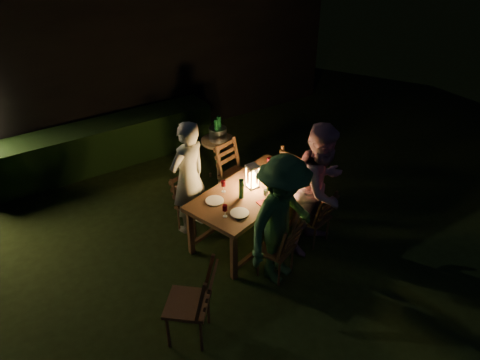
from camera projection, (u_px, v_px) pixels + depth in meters
garden_envelope at (77, 45)px, 9.84m from camera, size 40.00×40.00×3.20m
dining_table at (253, 194)px, 6.59m from camera, size 2.09×1.45×0.79m
chair_near_left at (277, 257)px, 6.12m from camera, size 0.55×0.57×0.93m
chair_near_right at (314, 226)px, 6.70m from camera, size 0.49×0.51×0.90m
chair_far_left at (193, 213)px, 6.95m from camera, size 0.54×0.56×0.92m
chair_far_right at (236, 183)px, 7.58m from camera, size 0.58×0.60×1.04m
chair_end at (299, 182)px, 7.60m from camera, size 0.60×0.57×1.04m
chair_spare at (190, 315)px, 5.24m from camera, size 0.71×0.71×1.08m
person_house_side at (188, 178)px, 6.66m from camera, size 0.73×0.58×1.75m
person_opp_right at (321, 188)px, 6.32m from camera, size 1.08×0.95×1.88m
person_opp_left at (282, 221)px, 5.76m from camera, size 1.31×0.97×1.80m
lantern at (252, 177)px, 6.53m from camera, size 0.16×0.16×0.35m
plate_far_left at (215, 201)px, 6.31m from camera, size 0.25×0.25×0.01m
plate_near_left at (240, 213)px, 6.07m from camera, size 0.25×0.25×0.01m
plate_far_right at (260, 171)px, 6.96m from camera, size 0.25×0.25×0.01m
plate_near_right at (284, 181)px, 6.72m from camera, size 0.25×0.25×0.01m
wineglass_a at (224, 186)px, 6.46m from camera, size 0.06×0.06×0.18m
wineglass_b at (225, 211)px, 5.97m from camera, size 0.06×0.06×0.18m
wineglass_c at (282, 182)px, 6.55m from camera, size 0.06×0.06×0.18m
wineglass_d at (269, 163)px, 7.01m from camera, size 0.06×0.06×0.18m
wineglass_e at (266, 195)px, 6.28m from camera, size 0.06×0.06×0.18m
bottle_table at (241, 189)px, 6.32m from camera, size 0.07×0.07×0.28m
napkin_left at (264, 202)px, 6.28m from camera, size 0.18×0.14×0.01m
napkin_right at (293, 181)px, 6.74m from camera, size 0.18×0.14×0.01m
phone at (241, 218)px, 5.99m from camera, size 0.14×0.07×0.01m
side_table at (218, 144)px, 7.93m from camera, size 0.58×0.58×0.78m
ice_bucket at (218, 134)px, 7.82m from camera, size 0.30×0.30×0.22m
bottle_bucket_a at (216, 133)px, 7.74m from camera, size 0.07×0.07×0.32m
bottle_bucket_b at (219, 129)px, 7.85m from camera, size 0.07×0.07×0.32m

